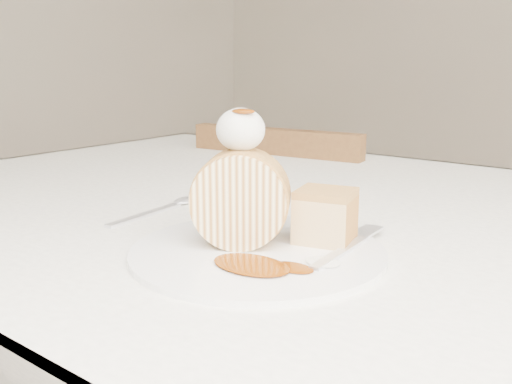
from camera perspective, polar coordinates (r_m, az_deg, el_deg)
The scene contains 10 objects.
table at distance 0.78m, azimuth 6.36°, elevation -8.05°, with size 1.40×0.90×0.75m.
chair_far at distance 1.34m, azimuth 3.80°, elevation -8.02°, with size 0.42×0.42×0.80m.
plate at distance 0.57m, azimuth 0.18°, elevation -6.00°, with size 0.26×0.26×0.01m, color white.
roulade_slice at distance 0.57m, azimuth -1.57°, elevation -0.72°, with size 0.09×0.09×0.05m, color #FEEDB1.
cake_chunk at distance 0.59m, azimuth 6.95°, elevation -2.71°, with size 0.06×0.05×0.05m, color #C28949.
whipped_cream at distance 0.57m, azimuth -1.54°, elevation 6.25°, with size 0.05×0.05×0.04m, color white.
caramel_drizzle at distance 0.56m, azimuth -1.30°, elevation 8.62°, with size 0.02×0.02×0.01m, color #6C2D04.
caramel_pool at distance 0.52m, azimuth -0.48°, elevation -7.26°, with size 0.08×0.05×0.00m, color #6C2D04, non-canonical shape.
fork at distance 0.56m, azimuth 8.43°, elevation -5.98°, with size 0.02×0.15×0.00m, color silver.
spoon at distance 0.72m, azimuth -11.05°, elevation -2.26°, with size 0.02×0.15×0.00m, color silver.
Camera 1 is at (0.38, -0.42, 0.94)m, focal length 40.00 mm.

